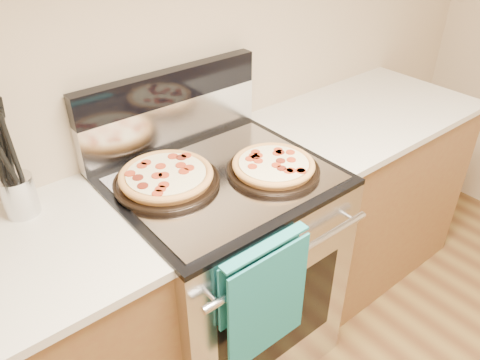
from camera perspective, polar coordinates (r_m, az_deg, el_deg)
wall_back at (r=1.76m, az=-9.89°, el=17.33°), size 4.00×0.00×4.00m
range_body at (r=1.96m, az=-2.02°, el=-11.11°), size 0.76×0.68×0.90m
oven_window at (r=1.79m, az=4.81°, el=-16.92°), size 0.56×0.01×0.40m
cooktop at (r=1.67m, az=-2.33°, el=0.24°), size 0.76×0.68×0.02m
backsplash_lower at (r=1.85m, az=-8.25°, el=6.92°), size 0.76×0.06×0.18m
backsplash_upper at (r=1.79m, az=-8.64°, el=11.23°), size 0.76×0.06×0.12m
oven_handle at (r=1.52m, az=6.47°, el=-9.30°), size 0.70×0.03×0.03m
dish_towel at (r=1.52m, az=2.92°, el=-14.04°), size 0.32×0.05×0.42m
foil_sheet at (r=1.64m, az=-1.71°, el=0.18°), size 0.70×0.55×0.01m
cabinet_right at (r=2.48m, az=13.90°, el=-1.58°), size 1.00×0.62×0.88m
countertop_right at (r=2.26m, az=15.43°, el=7.92°), size 1.02×0.64×0.03m
pepperoni_pizza_back at (r=1.62m, az=-8.95°, el=0.29°), size 0.47×0.47×0.05m
pepperoni_pizza_front at (r=1.67m, az=4.10°, el=1.63°), size 0.41×0.41×0.04m
utensil_crock at (r=1.62m, az=-25.33°, el=-1.71°), size 0.13×0.13×0.13m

